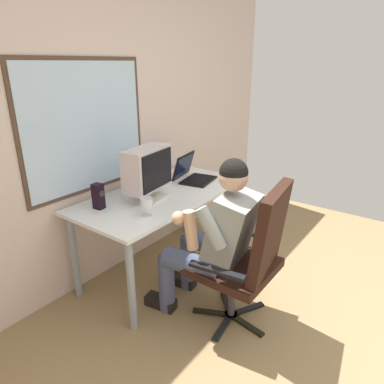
% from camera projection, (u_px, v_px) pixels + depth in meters
% --- Properties ---
extents(wall_rear, '(4.87, 0.08, 2.61)m').
position_uv_depth(wall_rear, '(107.00, 122.00, 2.81)').
color(wall_rear, beige).
rests_on(wall_rear, ground).
extents(desk, '(1.53, 0.76, 0.74)m').
position_uv_depth(desk, '(163.00, 203.00, 2.92)').
color(desk, gray).
rests_on(desk, ground).
extents(office_chair, '(0.67, 0.60, 1.05)m').
position_uv_depth(office_chair, '(251.00, 252.00, 2.31)').
color(office_chair, black).
rests_on(office_chair, ground).
extents(person_seated, '(0.57, 0.82, 1.20)m').
position_uv_depth(person_seated, '(214.00, 236.00, 2.41)').
color(person_seated, '#424D6C').
rests_on(person_seated, ground).
extents(crt_monitor, '(0.44, 0.26, 0.42)m').
position_uv_depth(crt_monitor, '(147.00, 170.00, 2.67)').
color(crt_monitor, beige).
rests_on(crt_monitor, desk).
extents(laptop, '(0.39, 0.37, 0.24)m').
position_uv_depth(laptop, '(192.00, 173.00, 3.19)').
color(laptop, black).
rests_on(laptop, desk).
extents(wine_glass, '(0.09, 0.09, 0.13)m').
position_uv_depth(wine_glass, '(147.00, 203.00, 2.43)').
color(wine_glass, silver).
rests_on(wine_glass, desk).
extents(desk_speaker, '(0.07, 0.09, 0.19)m').
position_uv_depth(desk_speaker, '(98.00, 196.00, 2.55)').
color(desk_speaker, black).
rests_on(desk_speaker, desk).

